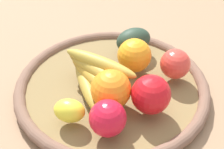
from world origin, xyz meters
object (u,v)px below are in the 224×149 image
apple_2 (108,118)px  lemon_0 (69,111)px  banana_bunch (94,74)px  avocado (134,40)px  apple_1 (175,64)px  apple_0 (151,94)px  orange_1 (134,55)px  orange_0 (111,90)px

apple_2 → lemon_0: (-0.00, 0.08, -0.01)m
banana_bunch → avocado: (0.17, -0.03, -0.01)m
apple_1 → apple_2: bearing=161.8°
lemon_0 → apple_0: bearing=-56.3°
lemon_0 → banana_bunch: 0.11m
banana_bunch → orange_1: orange_1 is taller
apple_1 → orange_0: bearing=147.0°
apple_2 → apple_0: size_ratio=0.89×
apple_0 → orange_0: (-0.02, 0.08, 0.00)m
avocado → apple_0: apple_0 is taller
apple_2 → avocado: 0.27m
banana_bunch → orange_0: orange_0 is taller
apple_2 → orange_1: orange_1 is taller
apple_1 → apple_0: 0.13m
lemon_0 → orange_0: size_ratio=0.76×
apple_0 → orange_1: (0.11, 0.08, -0.00)m
banana_bunch → apple_0: bearing=-96.6°
apple_0 → orange_1: 0.13m
banana_bunch → lemon_0: bearing=178.9°
lemon_0 → orange_0: (0.07, -0.06, 0.02)m
lemon_0 → apple_1: apple_1 is taller
avocado → apple_0: 0.21m
apple_2 → lemon_0: 0.08m
avocado → orange_1: size_ratio=1.15×
orange_0 → orange_1: bearing=-0.4°
orange_0 → lemon_0: bearing=140.7°
orange_0 → apple_2: bearing=-160.8°
apple_1 → avocado: bearing=64.7°
apple_2 → lemon_0: size_ratio=1.13×
avocado → orange_0: bearing=-172.3°
apple_1 → apple_0: (-0.12, 0.02, 0.01)m
apple_2 → apple_1: size_ratio=1.04×
apple_1 → apple_0: apple_0 is taller
avocado → orange_1: 0.08m
apple_1 → banana_bunch: 0.18m
apple_2 → banana_bunch: 0.13m
apple_2 → avocado: (0.27, 0.05, -0.00)m
lemon_0 → banana_bunch: bearing=-1.1°
apple_0 → orange_1: size_ratio=1.02×
avocado → orange_0: orange_0 is taller
lemon_0 → apple_0: (0.09, -0.13, 0.02)m
banana_bunch → orange_1: 0.11m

